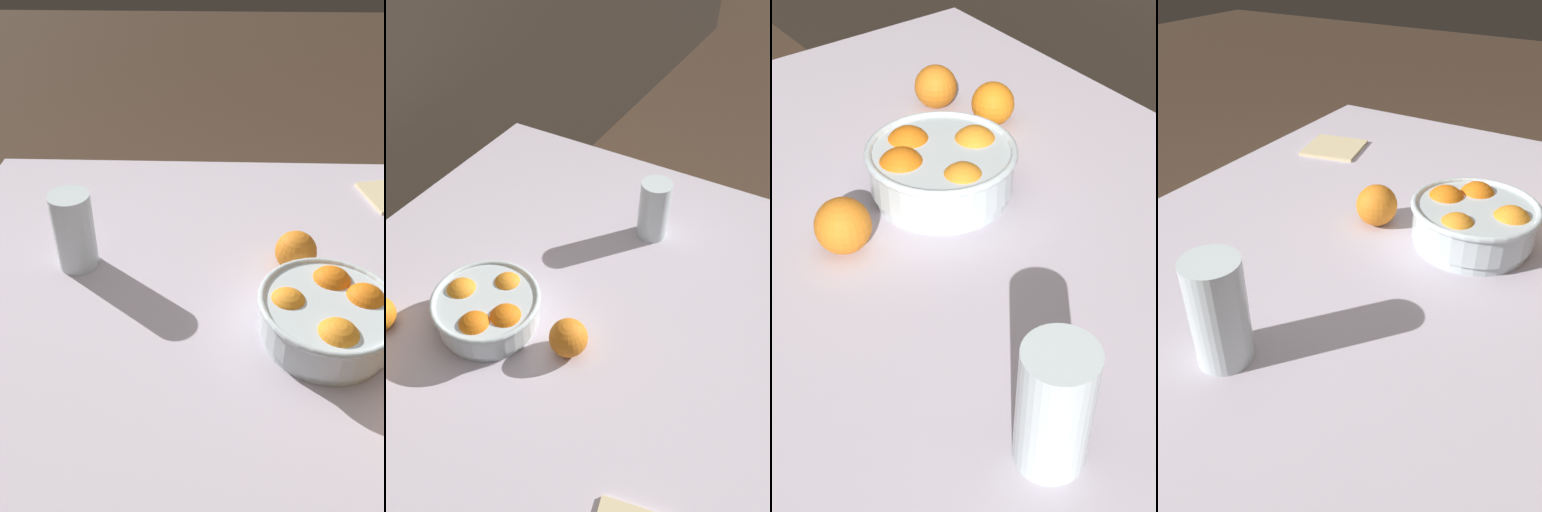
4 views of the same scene
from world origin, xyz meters
The scene contains 5 objects.
ground_plane centered at (0.00, 0.00, 0.00)m, with size 12.00×12.00×0.00m, color #4C3828.
dining_table centered at (0.00, 0.00, 0.65)m, with size 1.35×1.10×0.72m.
fruit_bowl centered at (-0.08, 0.09, 0.77)m, with size 0.23×0.23×0.10m.
juice_glass centered at (0.37, -0.09, 0.79)m, with size 0.08×0.08×0.16m.
orange_loose_aside centered at (-0.05, -0.10, 0.76)m, with size 0.08×0.08×0.08m, color orange.
Camera 2 is at (-0.58, -0.42, 1.57)m, focal length 35.00 mm.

